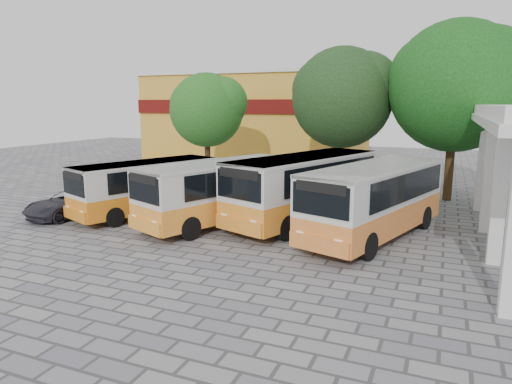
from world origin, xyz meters
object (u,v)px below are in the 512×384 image
at_px(bus_far_right, 375,197).
at_px(parked_car, 72,203).
at_px(bus_far_left, 147,184).
at_px(bus_centre_right, 304,185).
at_px(bus_centre_left, 220,188).

distance_m(bus_far_right, parked_car, 14.46).
distance_m(bus_far_left, bus_centre_right, 7.81).
relative_size(bus_far_right, parked_car, 1.94).
bearing_deg(bus_far_right, bus_far_left, -161.30).
height_order(bus_centre_left, bus_far_right, bus_far_right).
bearing_deg(bus_centre_right, bus_far_left, -149.74).
relative_size(bus_far_left, parked_car, 1.73).
xyz_separation_m(bus_centre_left, bus_centre_right, (3.51, 1.66, 0.15)).
xyz_separation_m(bus_centre_right, parked_car, (-10.96, -3.11, -1.17)).
relative_size(bus_far_left, bus_centre_left, 0.93).
bearing_deg(bus_centre_left, bus_far_left, -161.01).
xyz_separation_m(bus_centre_left, bus_far_right, (6.85, 0.43, 0.08)).
bearing_deg(parked_car, bus_far_right, 19.17).
bearing_deg(bus_centre_right, parked_car, -144.55).
bearing_deg(bus_centre_left, bus_far_right, 25.51).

